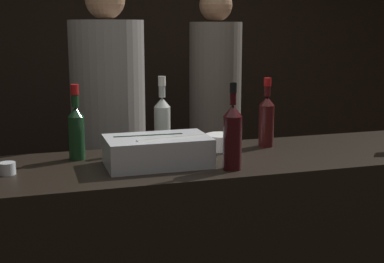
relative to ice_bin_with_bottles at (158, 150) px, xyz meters
name	(u,v)px	position (x,y,z in m)	size (l,w,h in m)	color
wall_back_chalkboard	(119,54)	(0.18, 1.99, 0.30)	(6.40, 0.06, 2.80)	black
ice_bin_with_bottles	(158,150)	(0.00, 0.00, 0.00)	(0.43, 0.26, 0.13)	#B7BABF
bowl_white	(221,141)	(0.35, 0.20, -0.03)	(0.15, 0.15, 0.07)	white
candle_votive	(7,168)	(-0.61, 0.03, -0.04)	(0.07, 0.07, 0.05)	silver
red_wine_bottle_burgundy	(76,129)	(-0.32, 0.20, 0.07)	(0.07, 0.07, 0.33)	#143319
red_wine_bottle_black_foil	(233,135)	(0.28, -0.15, 0.08)	(0.08, 0.08, 0.36)	black
white_wine_bottle	(162,120)	(0.09, 0.29, 0.08)	(0.08, 0.08, 0.35)	#B2B7AD
red_wine_bottle_tall	(267,118)	(0.59, 0.20, 0.07)	(0.07, 0.07, 0.34)	#380F0F
person_in_hoodie	(215,114)	(0.65, 1.12, -0.06)	(0.34, 0.34, 1.85)	black
person_blond_tee	(109,134)	(-0.10, 0.73, -0.07)	(0.40, 0.40, 1.85)	black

